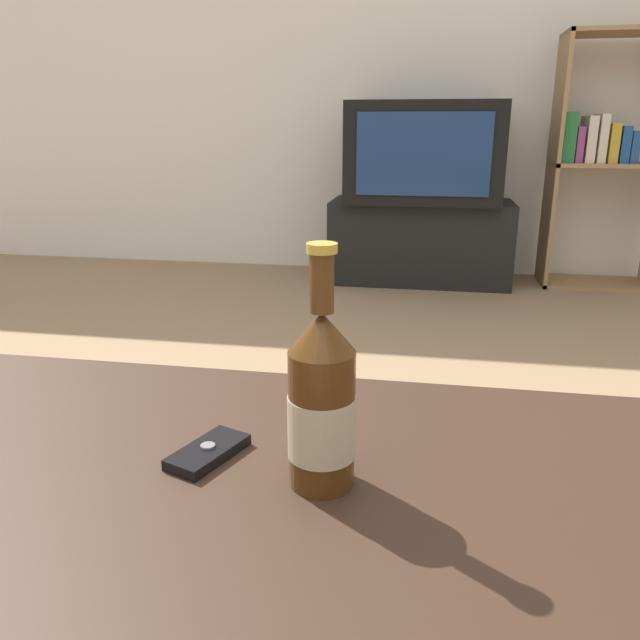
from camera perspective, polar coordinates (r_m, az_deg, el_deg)
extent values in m
cube|color=silver|center=(3.67, 7.46, 24.96)|extent=(8.00, 0.05, 2.60)
cube|color=#332116|center=(0.76, -7.91, -15.63)|extent=(1.40, 0.66, 0.04)
cube|color=black|center=(3.40, 9.12, 7.11)|extent=(0.94, 0.41, 0.43)
cube|color=black|center=(3.35, 9.50, 14.90)|extent=(0.77, 0.53, 0.49)
cube|color=navy|center=(3.08, 9.40, 14.71)|extent=(0.63, 0.01, 0.38)
cube|color=#99754C|center=(3.47, 20.54, 13.21)|extent=(0.02, 0.30, 1.24)
cube|color=#99754C|center=(3.61, 23.71, 3.13)|extent=(0.56, 0.30, 0.02)
cube|color=#99754C|center=(3.52, 24.93, 12.76)|extent=(0.56, 0.30, 0.02)
cube|color=#99754C|center=(3.55, 26.27, 22.57)|extent=(0.56, 0.30, 0.02)
cube|color=#236B38|center=(3.47, 21.59, 15.26)|extent=(0.06, 0.21, 0.24)
cube|color=#7F3875|center=(3.48, 22.39, 14.62)|extent=(0.03, 0.21, 0.17)
cube|color=beige|center=(3.49, 23.27, 14.94)|extent=(0.04, 0.21, 0.22)
cube|color=beige|center=(3.51, 24.15, 14.91)|extent=(0.04, 0.21, 0.23)
cube|color=#B7932D|center=(3.52, 24.97, 14.46)|extent=(0.04, 0.21, 0.19)
cube|color=navy|center=(3.53, 25.79, 14.26)|extent=(0.04, 0.21, 0.18)
cube|color=navy|center=(3.54, 26.48, 13.99)|extent=(0.04, 0.21, 0.15)
cylinder|color=#47280F|center=(0.70, 0.16, -9.06)|extent=(0.07, 0.07, 0.16)
cylinder|color=tan|center=(0.70, 0.16, -9.64)|extent=(0.08, 0.08, 0.07)
cone|color=#47280F|center=(0.66, 0.16, -1.13)|extent=(0.07, 0.07, 0.04)
cylinder|color=#47280F|center=(0.65, 0.17, 3.41)|extent=(0.03, 0.03, 0.06)
cylinder|color=#B79333|center=(0.64, 0.17, 6.61)|extent=(0.03, 0.03, 0.01)
cube|color=black|center=(0.80, -10.19, -11.79)|extent=(0.09, 0.12, 0.01)
cylinder|color=slate|center=(0.79, -10.22, -11.26)|extent=(0.02, 0.02, 0.00)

